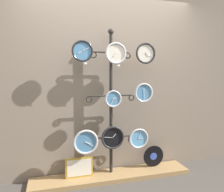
% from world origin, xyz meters
% --- Properties ---
extents(ground_plane, '(12.00, 12.00, 0.00)m').
position_xyz_m(ground_plane, '(0.00, 0.00, 0.00)').
color(ground_plane, '#47423D').
extents(shop_wall, '(4.40, 0.04, 2.80)m').
position_xyz_m(shop_wall, '(0.00, 0.57, 1.40)').
color(shop_wall, gray).
rests_on(shop_wall, ground_plane).
extents(low_shelf, '(2.20, 0.36, 0.06)m').
position_xyz_m(low_shelf, '(0.00, 0.35, 0.03)').
color(low_shelf, '#9E7A4C').
rests_on(low_shelf, ground_plane).
extents(display_stand, '(0.75, 0.43, 2.03)m').
position_xyz_m(display_stand, '(0.00, 0.41, 0.66)').
color(display_stand, '#282623').
rests_on(display_stand, ground_plane).
extents(clock_top_left, '(0.27, 0.04, 0.27)m').
position_xyz_m(clock_top_left, '(-0.39, 0.32, 1.72)').
color(clock_top_left, '#4C84B2').
extents(clock_top_center, '(0.28, 0.04, 0.28)m').
position_xyz_m(clock_top_center, '(0.04, 0.32, 1.70)').
color(clock_top_center, silver).
extents(clock_top_right, '(0.28, 0.04, 0.28)m').
position_xyz_m(clock_top_right, '(0.46, 0.32, 1.71)').
color(clock_top_right, silver).
extents(clock_middle_center, '(0.22, 0.04, 0.22)m').
position_xyz_m(clock_middle_center, '(-0.00, 0.30, 1.11)').
color(clock_middle_center, '#4C84B2').
extents(clock_middle_right, '(0.26, 0.04, 0.26)m').
position_xyz_m(clock_middle_right, '(0.43, 0.30, 1.18)').
color(clock_middle_right, '#4C84B2').
extents(clock_bottom_left, '(0.33, 0.04, 0.33)m').
position_xyz_m(clock_bottom_left, '(-0.37, 0.31, 0.56)').
color(clock_bottom_left, '#4C84B2').
extents(clock_bottom_center, '(0.32, 0.04, 0.32)m').
position_xyz_m(clock_bottom_center, '(-0.00, 0.33, 0.58)').
color(clock_bottom_center, black).
extents(clock_bottom_right, '(0.28, 0.04, 0.28)m').
position_xyz_m(clock_bottom_right, '(0.37, 0.30, 0.54)').
color(clock_bottom_right, '#60A8DB').
extents(vinyl_record, '(0.32, 0.01, 0.32)m').
position_xyz_m(vinyl_record, '(0.65, 0.41, 0.22)').
color(vinyl_record, black).
rests_on(vinyl_record, low_shelf).
extents(picture_frame, '(0.36, 0.02, 0.27)m').
position_xyz_m(picture_frame, '(-0.45, 0.37, 0.19)').
color(picture_frame, gold).
rests_on(picture_frame, low_shelf).
extents(price_tag_upper, '(0.04, 0.00, 0.03)m').
position_xyz_m(price_tag_upper, '(-0.36, 0.32, 1.57)').
color(price_tag_upper, white).
extents(price_tag_mid, '(0.04, 0.00, 0.03)m').
position_xyz_m(price_tag_mid, '(0.08, 0.32, 1.55)').
color(price_tag_mid, white).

